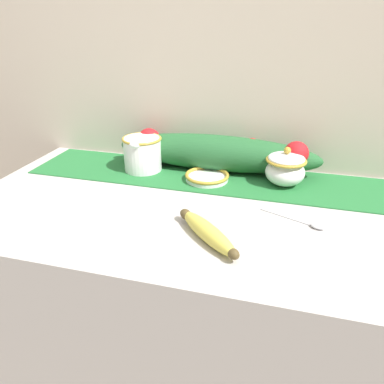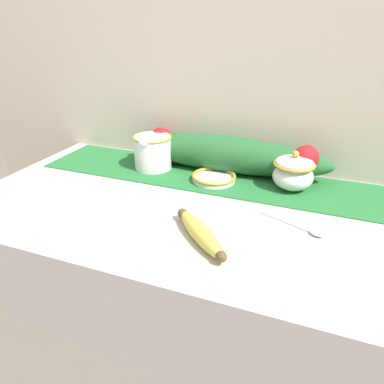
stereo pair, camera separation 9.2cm
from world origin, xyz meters
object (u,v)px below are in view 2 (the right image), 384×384
(cream_pitcher, at_px, (153,151))
(spoon, at_px, (311,231))
(sugar_bowl, at_px, (293,172))
(banana, at_px, (200,233))
(small_dish, at_px, (214,178))

(cream_pitcher, height_order, spoon, cream_pitcher)
(sugar_bowl, xyz_separation_m, banana, (-0.15, -0.34, -0.03))
(sugar_bowl, distance_m, spoon, 0.24)
(spoon, bearing_deg, banana, -128.50)
(small_dish, bearing_deg, banana, -76.55)
(cream_pitcher, distance_m, small_dish, 0.22)
(small_dish, height_order, banana, banana)
(small_dish, bearing_deg, sugar_bowl, 7.10)
(sugar_bowl, bearing_deg, spoon, -71.06)
(sugar_bowl, height_order, banana, sugar_bowl)
(sugar_bowl, distance_m, banana, 0.37)
(cream_pitcher, bearing_deg, spoon, -23.47)
(banana, bearing_deg, small_dish, 103.45)
(sugar_bowl, xyz_separation_m, spoon, (0.08, -0.22, -0.05))
(cream_pitcher, bearing_deg, sugar_bowl, -0.12)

